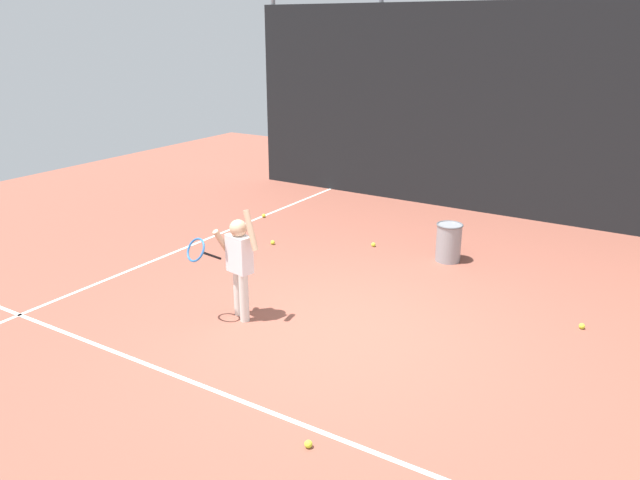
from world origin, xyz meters
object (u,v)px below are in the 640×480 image
object	(u,v)px
tennis_ball_1	(582,326)
tennis_ball_6	(250,254)
tennis_ball_0	(264,216)
tennis_ball_7	(373,245)
ball_hopper	(449,242)
tennis_ball_3	(273,242)
tennis_player	(238,260)
tennis_ball_5	(308,444)

from	to	relation	value
tennis_ball_1	tennis_ball_6	world-z (taller)	same
tennis_ball_0	tennis_ball_7	distance (m)	2.41
tennis_ball_1	tennis_ball_6	xyz separation A→B (m)	(-4.65, -0.16, 0.00)
ball_hopper	tennis_ball_3	world-z (taller)	ball_hopper
tennis_ball_0	tennis_ball_1	world-z (taller)	same
tennis_player	tennis_ball_7	xyz separation A→B (m)	(0.17, 3.05, -0.69)
tennis_player	tennis_ball_5	xyz separation A→B (m)	(1.99, -1.58, -0.69)
tennis_ball_5	tennis_ball_6	xyz separation A→B (m)	(-3.18, 3.26, 0.00)
tennis_ball_5	tennis_ball_0	bearing A→B (deg)	130.25
tennis_player	tennis_ball_3	xyz separation A→B (m)	(-1.21, 2.30, -0.69)
tennis_ball_1	tennis_ball_5	distance (m)	3.72
tennis_player	tennis_ball_5	distance (m)	2.63
tennis_player	tennis_ball_5	bearing A→B (deg)	-26.44
tennis_ball_5	tennis_ball_1	bearing A→B (deg)	66.62
tennis_ball_3	tennis_ball_7	xyz separation A→B (m)	(1.39, 0.75, 0.00)
ball_hopper	tennis_ball_0	xyz separation A→B (m)	(-3.59, 0.30, -0.26)
ball_hopper	tennis_ball_0	distance (m)	3.61
ball_hopper	tennis_ball_6	distance (m)	2.93
tennis_player	tennis_ball_6	world-z (taller)	tennis_player
tennis_ball_5	tennis_ball_7	xyz separation A→B (m)	(-1.81, 4.63, 0.00)
tennis_ball_3	tennis_ball_5	world-z (taller)	same
tennis_ball_1	tennis_ball_7	distance (m)	3.51
tennis_ball_1	tennis_ball_6	distance (m)	4.66
tennis_ball_0	tennis_ball_3	size ratio (longest dim) A/B	1.00
tennis_ball_1	tennis_ball_7	world-z (taller)	same
tennis_ball_0	tennis_ball_6	world-z (taller)	same
tennis_player	ball_hopper	world-z (taller)	tennis_player
tennis_ball_3	tennis_ball_6	bearing A→B (deg)	-87.80
ball_hopper	tennis_ball_6	size ratio (longest dim) A/B	8.52
tennis_player	tennis_ball_5	world-z (taller)	tennis_player
tennis_ball_0	tennis_ball_1	distance (m)	5.89
tennis_ball_1	tennis_ball_5	xyz separation A→B (m)	(-1.48, -3.42, 0.00)
tennis_player	tennis_ball_1	world-z (taller)	tennis_player
tennis_player	tennis_ball_1	xyz separation A→B (m)	(3.47, 1.84, -0.69)
tennis_player	tennis_ball_5	size ratio (longest dim) A/B	20.46
tennis_ball_3	tennis_ball_7	distance (m)	1.58
tennis_player	ball_hopper	xyz separation A→B (m)	(1.37, 3.09, -0.44)
ball_hopper	tennis_ball_6	world-z (taller)	ball_hopper
tennis_ball_0	tennis_player	bearing A→B (deg)	-56.84
ball_hopper	tennis_player	bearing A→B (deg)	-114.00
tennis_ball_1	tennis_ball_5	bearing A→B (deg)	-113.38
tennis_ball_3	tennis_ball_6	size ratio (longest dim) A/B	1.00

